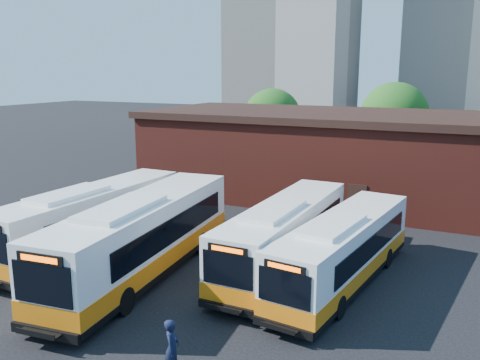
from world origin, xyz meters
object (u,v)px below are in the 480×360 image
at_px(bus_mideast, 285,238).
at_px(bus_west, 92,221).
at_px(bus_east, 343,253).
at_px(bus_midwest, 143,240).
at_px(transit_worker, 172,348).

bearing_deg(bus_mideast, bus_west, -168.38).
xyz_separation_m(bus_mideast, bus_east, (3.04, -0.73, -0.06)).
height_order(bus_midwest, transit_worker, bus_midwest).
bearing_deg(bus_midwest, transit_worker, -53.83).
xyz_separation_m(bus_midwest, transit_worker, (5.62, -6.28, -0.77)).
height_order(bus_mideast, transit_worker, bus_mideast).
bearing_deg(transit_worker, bus_east, -38.90).
distance_m(bus_west, bus_mideast, 10.40).
height_order(bus_east, transit_worker, bus_east).
distance_m(bus_west, bus_midwest, 4.94).
height_order(bus_west, bus_midwest, bus_midwest).
relative_size(bus_west, bus_mideast, 1.04).
relative_size(bus_midwest, transit_worker, 7.41).
relative_size(bus_east, transit_worker, 6.30).
distance_m(bus_midwest, transit_worker, 8.47).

